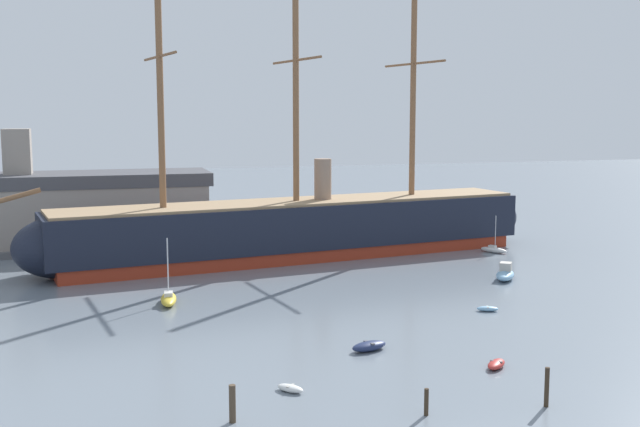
{
  "coord_description": "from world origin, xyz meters",
  "views": [
    {
      "loc": [
        -18.73,
        -33.79,
        17.21
      ],
      "look_at": [
        1.71,
        36.4,
        7.53
      ],
      "focal_mm": 43.92,
      "sensor_mm": 36.0,
      "label": 1
    }
  ],
  "objects_px": {
    "dinghy_mid_right": "(488,309)",
    "dinghy_near_centre": "(369,346)",
    "tall_ship": "(296,228)",
    "dinghy_foreground_right": "(496,364)",
    "dinghy_distant_centre": "(258,240)",
    "sailboat_far_right": "(494,250)",
    "motorboat_alongside_stern": "(505,274)",
    "mooring_piling_nearest": "(547,387)",
    "dinghy_foreground_left": "(290,388)",
    "sailboat_alongside_bow": "(169,299)",
    "mooring_piling_left_pair": "(426,402)",
    "mooring_piling_right_pair": "(232,404)"
  },
  "relations": [
    {
      "from": "dinghy_near_centre",
      "to": "sailboat_far_right",
      "type": "height_order",
      "value": "sailboat_far_right"
    },
    {
      "from": "dinghy_distant_centre",
      "to": "mooring_piling_right_pair",
      "type": "bearing_deg",
      "value": -103.13
    },
    {
      "from": "dinghy_foreground_right",
      "to": "mooring_piling_nearest",
      "type": "height_order",
      "value": "mooring_piling_nearest"
    },
    {
      "from": "dinghy_near_centre",
      "to": "dinghy_foreground_right",
      "type": "bearing_deg",
      "value": -40.82
    },
    {
      "from": "tall_ship",
      "to": "dinghy_near_centre",
      "type": "xyz_separation_m",
      "value": [
        -3.93,
        -36.03,
        -3.24
      ]
    },
    {
      "from": "dinghy_distant_centre",
      "to": "motorboat_alongside_stern",
      "type": "bearing_deg",
      "value": -57.12
    },
    {
      "from": "tall_ship",
      "to": "dinghy_near_centre",
      "type": "height_order",
      "value": "tall_ship"
    },
    {
      "from": "tall_ship",
      "to": "dinghy_mid_right",
      "type": "xyz_separation_m",
      "value": [
        9.67,
        -28.38,
        -3.36
      ]
    },
    {
      "from": "tall_ship",
      "to": "dinghy_near_centre",
      "type": "distance_m",
      "value": 36.39
    },
    {
      "from": "motorboat_alongside_stern",
      "to": "dinghy_foreground_left",
      "type": "bearing_deg",
      "value": -139.17
    },
    {
      "from": "dinghy_near_centre",
      "to": "mooring_piling_nearest",
      "type": "xyz_separation_m",
      "value": [
        6.3,
        -13.02,
        0.84
      ]
    },
    {
      "from": "dinghy_near_centre",
      "to": "motorboat_alongside_stern",
      "type": "bearing_deg",
      "value": 40.81
    },
    {
      "from": "dinghy_foreground_right",
      "to": "dinghy_distant_centre",
      "type": "xyz_separation_m",
      "value": [
        -4.93,
        54.55,
        -0.02
      ]
    },
    {
      "from": "tall_ship",
      "to": "sailboat_far_right",
      "type": "distance_m",
      "value": 24.35
    },
    {
      "from": "mooring_piling_right_pair",
      "to": "tall_ship",
      "type": "bearing_deg",
      "value": 71.3
    },
    {
      "from": "mooring_piling_nearest",
      "to": "mooring_piling_right_pair",
      "type": "distance_m",
      "value": 18.24
    },
    {
      "from": "dinghy_foreground_right",
      "to": "motorboat_alongside_stern",
      "type": "relative_size",
      "value": 0.51
    },
    {
      "from": "dinghy_foreground_right",
      "to": "sailboat_alongside_bow",
      "type": "relative_size",
      "value": 0.38
    },
    {
      "from": "motorboat_alongside_stern",
      "to": "mooring_piling_nearest",
      "type": "distance_m",
      "value": 34.97
    },
    {
      "from": "tall_ship",
      "to": "mooring_piling_left_pair",
      "type": "bearing_deg",
      "value": -95.8
    },
    {
      "from": "tall_ship",
      "to": "mooring_piling_right_pair",
      "type": "relative_size",
      "value": 31.6
    },
    {
      "from": "dinghy_distant_centre",
      "to": "mooring_piling_right_pair",
      "type": "height_order",
      "value": "mooring_piling_right_pair"
    },
    {
      "from": "sailboat_alongside_bow",
      "to": "mooring_piling_left_pair",
      "type": "distance_m",
      "value": 32.33
    },
    {
      "from": "dinghy_mid_right",
      "to": "sailboat_alongside_bow",
      "type": "relative_size",
      "value": 0.34
    },
    {
      "from": "dinghy_foreground_left",
      "to": "mooring_piling_nearest",
      "type": "relative_size",
      "value": 0.82
    },
    {
      "from": "tall_ship",
      "to": "mooring_piling_left_pair",
      "type": "relative_size",
      "value": 43.12
    },
    {
      "from": "tall_ship",
      "to": "mooring_piling_left_pair",
      "type": "distance_m",
      "value": 48.63
    },
    {
      "from": "mooring_piling_nearest",
      "to": "mooring_piling_left_pair",
      "type": "xyz_separation_m",
      "value": [
        -7.28,
        0.75,
        -0.4
      ]
    },
    {
      "from": "dinghy_distant_centre",
      "to": "mooring_piling_right_pair",
      "type": "xyz_separation_m",
      "value": [
        -13.7,
        -58.75,
        0.84
      ]
    },
    {
      "from": "tall_ship",
      "to": "mooring_piling_nearest",
      "type": "height_order",
      "value": "tall_ship"
    },
    {
      "from": "motorboat_alongside_stern",
      "to": "tall_ship",
      "type": "bearing_deg",
      "value": 134.95
    },
    {
      "from": "dinghy_near_centre",
      "to": "mooring_piling_right_pair",
      "type": "xyz_separation_m",
      "value": [
        -11.71,
        -10.18,
        0.74
      ]
    },
    {
      "from": "motorboat_alongside_stern",
      "to": "mooring_piling_nearest",
      "type": "bearing_deg",
      "value": -115.64
    },
    {
      "from": "dinghy_near_centre",
      "to": "dinghy_distant_centre",
      "type": "bearing_deg",
      "value": 87.65
    },
    {
      "from": "sailboat_far_right",
      "to": "mooring_piling_left_pair",
      "type": "height_order",
      "value": "sailboat_far_right"
    },
    {
      "from": "sailboat_alongside_bow",
      "to": "mooring_piling_nearest",
      "type": "height_order",
      "value": "sailboat_alongside_bow"
    },
    {
      "from": "tall_ship",
      "to": "dinghy_foreground_left",
      "type": "xyz_separation_m",
      "value": [
        -11.41,
        -42.5,
        -3.36
      ]
    },
    {
      "from": "dinghy_near_centre",
      "to": "dinghy_distant_centre",
      "type": "xyz_separation_m",
      "value": [
        1.99,
        48.57,
        -0.1
      ]
    },
    {
      "from": "dinghy_foreground_right",
      "to": "dinghy_near_centre",
      "type": "xyz_separation_m",
      "value": [
        -6.92,
        5.98,
        0.08
      ]
    },
    {
      "from": "sailboat_alongside_bow",
      "to": "motorboat_alongside_stern",
      "type": "distance_m",
      "value": 34.02
    },
    {
      "from": "dinghy_foreground_left",
      "to": "dinghy_distant_centre",
      "type": "relative_size",
      "value": 0.9
    },
    {
      "from": "sailboat_alongside_bow",
      "to": "dinghy_foreground_right",
      "type": "bearing_deg",
      "value": -50.76
    },
    {
      "from": "dinghy_foreground_left",
      "to": "motorboat_alongside_stern",
      "type": "distance_m",
      "value": 38.2
    },
    {
      "from": "dinghy_near_centre",
      "to": "sailboat_alongside_bow",
      "type": "xyz_separation_m",
      "value": [
        -12.58,
        17.9,
        0.16
      ]
    },
    {
      "from": "motorboat_alongside_stern",
      "to": "mooring_piling_left_pair",
      "type": "distance_m",
      "value": 38.07
    },
    {
      "from": "tall_ship",
      "to": "dinghy_distant_centre",
      "type": "bearing_deg",
      "value": 98.79
    },
    {
      "from": "dinghy_mid_right",
      "to": "sailboat_far_right",
      "type": "xyz_separation_m",
      "value": [
        14.23,
        24.97,
        0.16
      ]
    },
    {
      "from": "dinghy_foreground_right",
      "to": "sailboat_alongside_bow",
      "type": "xyz_separation_m",
      "value": [
        -19.51,
        23.88,
        0.24
      ]
    },
    {
      "from": "dinghy_mid_right",
      "to": "dinghy_near_centre",
      "type": "bearing_deg",
      "value": -150.66
    },
    {
      "from": "tall_ship",
      "to": "sailboat_alongside_bow",
      "type": "xyz_separation_m",
      "value": [
        -16.51,
        -18.13,
        -3.08
      ]
    }
  ]
}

